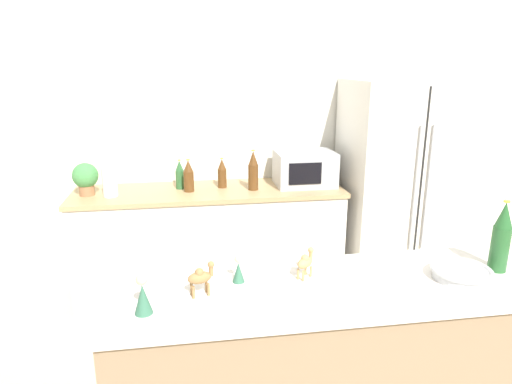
# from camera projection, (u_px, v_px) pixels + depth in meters

# --- Properties ---
(wall_back) EXTENTS (8.00, 0.06, 2.55)m
(wall_back) POSITION_uv_depth(u_px,v_px,m) (268.00, 137.00, 3.97)
(wall_back) COLOR silver
(wall_back) RESTS_ON ground_plane
(back_counter) EXTENTS (2.16, 0.63, 0.91)m
(back_counter) POSITION_uv_depth(u_px,v_px,m) (211.00, 242.00, 3.81)
(back_counter) COLOR silver
(back_counter) RESTS_ON ground_plane
(refrigerator) EXTENTS (0.90, 0.75, 1.77)m
(refrigerator) POSITION_uv_depth(u_px,v_px,m) (398.00, 187.00, 3.85)
(refrigerator) COLOR silver
(refrigerator) RESTS_ON ground_plane
(potted_plant) EXTENTS (0.19, 0.19, 0.25)m
(potted_plant) POSITION_uv_depth(u_px,v_px,m) (85.00, 177.00, 3.48)
(potted_plant) COLOR #9E6B47
(potted_plant) RESTS_ON back_counter
(paper_towel_roll) EXTENTS (0.11, 0.11, 0.23)m
(paper_towel_roll) POSITION_uv_depth(u_px,v_px,m) (110.00, 182.00, 3.46)
(paper_towel_roll) COLOR white
(paper_towel_roll) RESTS_ON back_counter
(microwave) EXTENTS (0.48, 0.37, 0.28)m
(microwave) POSITION_uv_depth(u_px,v_px,m) (305.00, 168.00, 3.78)
(microwave) COLOR #B2B5BA
(microwave) RESTS_ON back_counter
(back_bottle_0) EXTENTS (0.08, 0.08, 0.33)m
(back_bottle_0) POSITION_uv_depth(u_px,v_px,m) (253.00, 171.00, 3.62)
(back_bottle_0) COLOR brown
(back_bottle_0) RESTS_ON back_counter
(back_bottle_1) EXTENTS (0.08, 0.08, 0.26)m
(back_bottle_1) POSITION_uv_depth(u_px,v_px,m) (189.00, 176.00, 3.59)
(back_bottle_1) COLOR brown
(back_bottle_1) RESTS_ON back_counter
(back_bottle_2) EXTENTS (0.07, 0.07, 0.24)m
(back_bottle_2) POSITION_uv_depth(u_px,v_px,m) (180.00, 175.00, 3.67)
(back_bottle_2) COLOR #2D6033
(back_bottle_2) RESTS_ON back_counter
(back_bottle_3) EXTENTS (0.07, 0.07, 0.25)m
(back_bottle_3) POSITION_uv_depth(u_px,v_px,m) (222.00, 173.00, 3.70)
(back_bottle_3) COLOR brown
(back_bottle_3) RESTS_ON back_counter
(wine_bottle) EXTENTS (0.08, 0.08, 0.32)m
(wine_bottle) POSITION_uv_depth(u_px,v_px,m) (501.00, 237.00, 1.98)
(wine_bottle) COLOR #235628
(wine_bottle) RESTS_ON bar_counter
(fruit_bowl) EXTENTS (0.25, 0.25, 0.05)m
(fruit_bowl) POSITION_uv_depth(u_px,v_px,m) (461.00, 273.00, 1.93)
(fruit_bowl) COLOR #B7BABF
(fruit_bowl) RESTS_ON bar_counter
(camel_figurine) EXTENTS (0.11, 0.07, 0.14)m
(camel_figurine) POSITION_uv_depth(u_px,v_px,m) (201.00, 277.00, 1.78)
(camel_figurine) COLOR olive
(camel_figurine) RESTS_ON bar_counter
(camel_figurine_second) EXTENTS (0.10, 0.09, 0.13)m
(camel_figurine_second) POSITION_uv_depth(u_px,v_px,m) (305.00, 262.00, 1.93)
(camel_figurine_second) COLOR tan
(camel_figurine_second) RESTS_ON bar_counter
(wise_man_figurine_crimson) EXTENTS (0.05, 0.05, 0.12)m
(wise_man_figurine_crimson) POSITION_uv_depth(u_px,v_px,m) (238.00, 270.00, 1.90)
(wise_man_figurine_crimson) COLOR #33664C
(wise_man_figurine_crimson) RESTS_ON bar_counter
(wise_man_figurine_purple) EXTENTS (0.07, 0.07, 0.16)m
(wise_man_figurine_purple) POSITION_uv_depth(u_px,v_px,m) (143.00, 297.00, 1.66)
(wise_man_figurine_purple) COLOR #33664C
(wise_man_figurine_purple) RESTS_ON bar_counter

